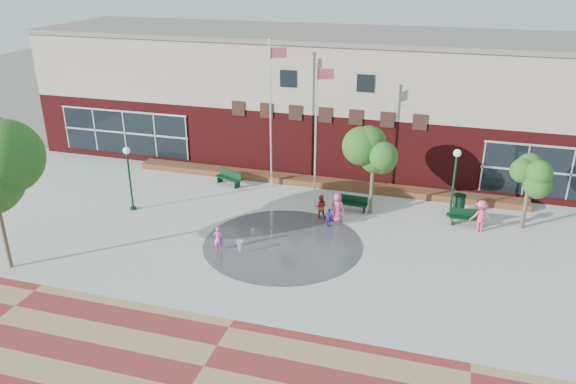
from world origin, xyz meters
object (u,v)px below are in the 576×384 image
(trash_can, at_px, (459,204))
(bench_left, at_px, (229,181))
(flagpole_right, at_px, (317,127))
(flagpole_left, at_px, (271,108))
(child_splash, at_px, (218,239))

(trash_can, bearing_deg, bench_left, 178.79)
(flagpole_right, xyz_separation_m, trash_can, (8.48, 0.91, -4.27))
(flagpole_right, distance_m, trash_can, 9.54)
(flagpole_right, relative_size, trash_can, 7.32)
(flagpole_left, height_order, flagpole_right, flagpole_left)
(flagpole_right, relative_size, bench_left, 4.37)
(bench_left, distance_m, trash_can, 14.70)
(bench_left, bearing_deg, trash_can, 22.14)
(flagpole_right, distance_m, bench_left, 7.81)
(flagpole_left, relative_size, child_splash, 7.16)
(trash_can, relative_size, child_splash, 0.90)
(flagpole_right, height_order, trash_can, flagpole_right)
(bench_left, xyz_separation_m, trash_can, (14.70, -0.31, 0.29))
(flagpole_left, distance_m, trash_can, 12.78)
(flagpole_left, bearing_deg, child_splash, -113.26)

